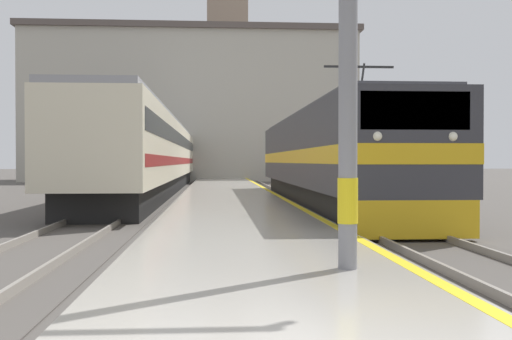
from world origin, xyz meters
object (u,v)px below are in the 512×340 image
at_px(locomotive_train, 327,159).
at_px(catenary_mast, 357,0).
at_px(clock_tower, 227,32).
at_px(passenger_train, 165,155).

relative_size(locomotive_train, catenary_mast, 2.79).
bearing_deg(locomotive_train, clock_tower, 94.22).
bearing_deg(clock_tower, locomotive_train, -85.78).
bearing_deg(clock_tower, catenary_mast, -89.38).
height_order(passenger_train, catenary_mast, catenary_mast).
bearing_deg(catenary_mast, locomotive_train, 80.79).
xyz_separation_m(locomotive_train, clock_tower, (-2.86, 38.81, 12.97)).
bearing_deg(locomotive_train, passenger_train, 112.61).
bearing_deg(catenary_mast, clock_tower, 90.62).
distance_m(locomotive_train, clock_tower, 41.02).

